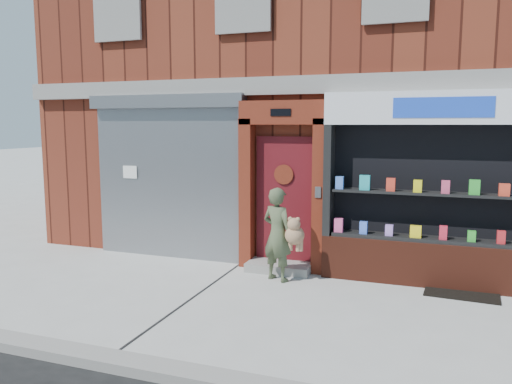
% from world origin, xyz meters
% --- Properties ---
extents(ground, '(80.00, 80.00, 0.00)m').
position_xyz_m(ground, '(0.00, 0.00, 0.00)').
color(ground, '#9E9E99').
rests_on(ground, ground).
extents(building, '(12.00, 8.16, 8.00)m').
position_xyz_m(building, '(-0.00, 5.99, 4.00)').
color(building, '#5B2114').
rests_on(building, ground).
extents(shutter_bay, '(3.10, 0.30, 3.04)m').
position_xyz_m(shutter_bay, '(-3.00, 1.93, 1.72)').
color(shutter_bay, gray).
rests_on(shutter_bay, ground).
extents(red_door_bay, '(1.52, 0.58, 2.90)m').
position_xyz_m(red_door_bay, '(-0.75, 1.86, 1.46)').
color(red_door_bay, '#601D10').
rests_on(red_door_bay, ground).
extents(pharmacy_bay, '(3.50, 0.41, 3.00)m').
position_xyz_m(pharmacy_bay, '(1.75, 1.81, 1.37)').
color(pharmacy_bay, '#5A2215').
rests_on(pharmacy_bay, ground).
extents(woman, '(0.77, 0.54, 1.51)m').
position_xyz_m(woman, '(-0.61, 1.22, 0.76)').
color(woman, '#485337').
rests_on(woman, ground).
extents(doormat, '(1.08, 0.79, 0.03)m').
position_xyz_m(doormat, '(2.15, 1.55, 0.01)').
color(doormat, black).
rests_on(doormat, ground).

